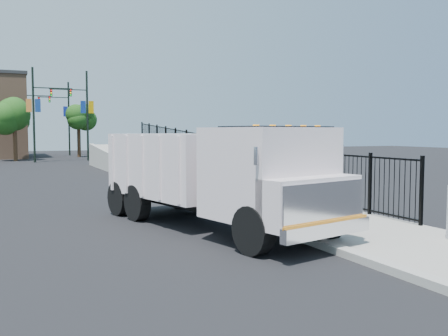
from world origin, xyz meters
name	(u,v)px	position (x,y,z in m)	size (l,w,h in m)	color
ground	(266,227)	(0.00, 0.00, 0.00)	(120.00, 120.00, 0.00)	black
sidewalk	(372,233)	(1.93, -2.00, 0.06)	(3.55, 12.00, 0.12)	#9E998E
curb	(307,239)	(0.00, -2.00, 0.08)	(0.30, 12.00, 0.16)	#ADAAA3
ramp	(164,176)	(2.12, 16.00, 0.00)	(3.95, 24.00, 1.70)	#9E998E
iron_fence	(213,164)	(3.55, 12.00, 0.90)	(0.10, 28.00, 1.80)	black
truck	(217,171)	(-1.28, 0.37, 1.54)	(4.30, 8.37, 2.74)	black
worker	(307,193)	(0.51, -1.20, 1.06)	(0.69, 0.45, 1.88)	#50122D
debris	(261,209)	(0.88, 1.91, 0.17)	(0.38, 0.38, 0.09)	silver
light_pole_0	(37,111)	(-3.50, 33.32, 4.36)	(3.77, 0.22, 8.00)	black
light_pole_1	(84,112)	(0.46, 34.24, 4.36)	(3.78, 0.22, 8.00)	black
light_pole_2	(22,114)	(-4.35, 43.35, 4.36)	(3.77, 0.22, 8.00)	black
light_pole_3	(66,115)	(0.22, 45.20, 4.36)	(3.78, 0.22, 8.00)	black
tree_0	(14,116)	(-5.23, 35.95, 3.97)	(3.04, 3.04, 5.52)	#382314
tree_1	(78,119)	(0.96, 41.10, 3.89)	(2.08, 2.08, 5.04)	#382314
tree_2	(15,119)	(-4.92, 46.64, 3.94)	(2.59, 2.59, 5.29)	#382314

